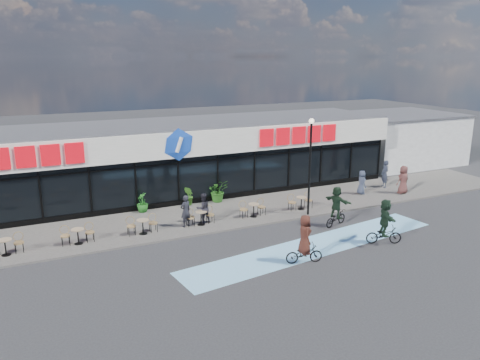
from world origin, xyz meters
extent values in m
plane|color=#28282B|center=(0.00, 0.00, 0.00)|extent=(120.00, 120.00, 0.00)
cube|color=#5F5A54|center=(0.00, 4.50, 0.05)|extent=(44.00, 5.00, 0.10)
cube|color=#7CC1EB|center=(4.00, -1.50, 0.01)|extent=(14.17, 4.13, 0.01)
cube|color=black|center=(0.00, 10.00, 1.50)|extent=(30.00, 6.00, 3.00)
cube|color=white|center=(0.00, 9.85, 3.75)|extent=(30.60, 6.30, 1.50)
cube|color=#47474C|center=(0.00, 10.00, 4.55)|extent=(30.60, 6.30, 0.10)
cube|color=navy|center=(0.00, 6.96, 3.05)|extent=(30.60, 0.08, 0.18)
cube|color=black|center=(0.00, 6.97, 2.65)|extent=(30.00, 0.06, 0.08)
cube|color=black|center=(0.00, 6.98, 0.20)|extent=(30.00, 0.10, 0.40)
cube|color=red|center=(-8.00, 6.70, 3.80)|extent=(5.63, 0.18, 1.10)
cube|color=red|center=(8.00, 6.70, 3.80)|extent=(5.63, 0.18, 1.10)
ellipsoid|color=#1643B4|center=(0.00, 6.70, 3.80)|extent=(1.90, 0.24, 1.90)
cylinder|color=black|center=(-7.50, 6.97, 1.50)|extent=(0.10, 0.10, 3.00)
cylinder|color=black|center=(-5.00, 6.97, 1.50)|extent=(0.10, 0.10, 3.00)
cylinder|color=black|center=(-2.50, 6.97, 1.50)|extent=(0.10, 0.10, 3.00)
cylinder|color=black|center=(0.00, 6.97, 1.50)|extent=(0.10, 0.10, 3.00)
cylinder|color=black|center=(2.50, 6.97, 1.50)|extent=(0.10, 0.10, 3.00)
cylinder|color=black|center=(5.00, 6.97, 1.50)|extent=(0.10, 0.10, 3.00)
cylinder|color=black|center=(7.50, 6.97, 1.50)|extent=(0.10, 0.10, 3.00)
cylinder|color=black|center=(10.00, 6.97, 1.50)|extent=(0.10, 0.10, 3.00)
cylinder|color=black|center=(12.50, 6.97, 1.50)|extent=(0.10, 0.10, 3.00)
cylinder|color=black|center=(15.00, 6.97, 1.50)|extent=(0.10, 0.10, 3.00)
cube|color=white|center=(20.50, 11.00, 2.00)|extent=(9.00, 7.00, 4.00)
cube|color=#47474C|center=(20.50, 11.00, 4.05)|extent=(9.20, 7.20, 0.12)
cylinder|color=black|center=(6.02, 2.30, 2.67)|extent=(0.12, 0.12, 5.14)
sphere|color=#FFF2CC|center=(6.02, 2.30, 5.34)|extent=(0.28, 0.28, 0.28)
cylinder|color=tan|center=(-9.23, 3.24, 0.82)|extent=(0.60, 0.60, 0.04)
cylinder|color=black|center=(-9.23, 3.24, 0.47)|extent=(0.06, 0.06, 0.70)
cylinder|color=black|center=(-9.23, 3.24, 0.11)|extent=(0.40, 0.40, 0.02)
cylinder|color=tan|center=(-6.15, 3.24, 0.82)|extent=(0.60, 0.60, 0.04)
cylinder|color=black|center=(-6.15, 3.24, 0.47)|extent=(0.06, 0.06, 0.70)
cylinder|color=black|center=(-6.15, 3.24, 0.11)|extent=(0.40, 0.40, 0.02)
cylinder|color=tan|center=(-3.07, 3.24, 0.82)|extent=(0.60, 0.60, 0.04)
cylinder|color=black|center=(-3.07, 3.24, 0.47)|extent=(0.06, 0.06, 0.70)
cylinder|color=black|center=(-3.07, 3.24, 0.11)|extent=(0.40, 0.40, 0.02)
cylinder|color=tan|center=(0.00, 3.24, 0.82)|extent=(0.60, 0.60, 0.04)
cylinder|color=black|center=(0.00, 3.24, 0.47)|extent=(0.06, 0.06, 0.70)
cylinder|color=black|center=(0.00, 3.24, 0.11)|extent=(0.40, 0.40, 0.02)
cylinder|color=tan|center=(3.08, 3.24, 0.82)|extent=(0.60, 0.60, 0.04)
cylinder|color=black|center=(3.08, 3.24, 0.47)|extent=(0.06, 0.06, 0.70)
cylinder|color=black|center=(3.08, 3.24, 0.11)|extent=(0.40, 0.40, 0.02)
cylinder|color=tan|center=(6.16, 3.24, 0.82)|extent=(0.60, 0.60, 0.04)
cylinder|color=black|center=(6.16, 3.24, 0.47)|extent=(0.06, 0.06, 0.70)
cylinder|color=black|center=(6.16, 3.24, 0.11)|extent=(0.40, 0.40, 0.02)
imported|color=#1D5F1B|center=(-2.28, 6.64, 0.66)|extent=(0.70, 0.70, 1.13)
imported|color=#245B1A|center=(2.38, 6.69, 0.78)|extent=(1.28, 1.13, 1.36)
imported|color=#2A5919|center=(0.52, 6.69, 0.68)|extent=(0.54, 0.65, 1.16)
imported|color=black|center=(-0.80, 3.33, 0.95)|extent=(0.72, 0.59, 1.69)
imported|color=black|center=(0.23, 3.51, 0.91)|extent=(0.85, 0.69, 1.62)
imported|color=#272D3D|center=(13.81, 4.96, 1.01)|extent=(0.57, 0.75, 1.83)
imported|color=#343C51|center=(11.35, 4.31, 0.87)|extent=(0.60, 0.82, 1.54)
imported|color=brown|center=(13.84, 3.29, 1.01)|extent=(0.94, 0.65, 1.82)
imported|color=black|center=(7.11, -2.59, 0.44)|extent=(1.77, 1.23, 0.88)
imported|color=black|center=(7.11, -2.59, 1.33)|extent=(1.15, 1.70, 1.76)
imported|color=black|center=(6.49, 0.38, 0.43)|extent=(1.72, 1.08, 0.86)
imported|color=black|center=(6.49, 0.38, 1.30)|extent=(1.00, 1.65, 1.70)
imported|color=black|center=(2.49, -2.84, 0.43)|extent=(1.71, 0.96, 0.85)
imported|color=#401E17|center=(2.49, -2.84, 1.32)|extent=(0.75, 0.96, 1.73)
camera|label=1|loc=(-7.88, -18.63, 8.65)|focal=35.00mm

